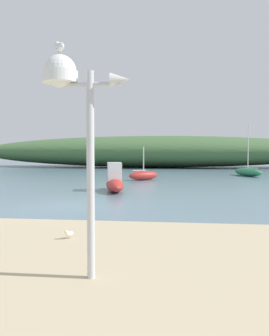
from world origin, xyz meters
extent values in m
plane|color=slate|center=(0.00, 0.00, 0.00)|extent=(120.00, 120.00, 0.00)
ellipsoid|color=#476B3D|center=(1.51, 32.90, 2.14)|extent=(50.11, 10.41, 4.27)
cylinder|color=silver|center=(2.88, -7.65, 1.77)|extent=(0.12, 0.12, 3.15)
cylinder|color=silver|center=(2.88, -7.65, 3.14)|extent=(0.92, 0.07, 0.07)
cylinder|color=white|center=(2.42, -7.65, 3.27)|extent=(0.53, 0.53, 0.17)
sphere|color=white|center=(2.42, -7.65, 3.35)|extent=(0.49, 0.49, 0.49)
cone|color=silver|center=(3.34, -7.65, 3.20)|extent=(0.30, 0.21, 0.21)
cylinder|color=orange|center=(2.41, -7.67, 3.62)|extent=(0.01, 0.01, 0.05)
cylinder|color=orange|center=(2.44, -7.64, 3.62)|extent=(0.01, 0.01, 0.05)
ellipsoid|color=white|center=(2.42, -7.65, 3.71)|extent=(0.23, 0.24, 0.13)
ellipsoid|color=#9EA0A8|center=(2.42, -7.65, 3.73)|extent=(0.21, 0.22, 0.04)
sphere|color=white|center=(2.36, -7.58, 3.78)|extent=(0.09, 0.09, 0.09)
cone|color=gold|center=(2.32, -7.53, 3.77)|extent=(0.05, 0.06, 0.02)
ellipsoid|color=#287A4C|center=(10.65, 17.18, 0.35)|extent=(2.42, 3.92, 0.70)
cylinder|color=silver|center=(10.65, 17.18, 2.52)|extent=(0.08, 0.08, 4.06)
cylinder|color=silver|center=(10.85, 16.66, 0.74)|extent=(0.66, 1.60, 0.06)
ellipsoid|color=#B72D28|center=(1.97, 12.11, 0.35)|extent=(2.47, 2.14, 0.69)
cylinder|color=silver|center=(1.97, 12.11, 1.50)|extent=(0.08, 0.08, 2.03)
cylinder|color=silver|center=(1.67, 11.88, 0.73)|extent=(0.93, 0.73, 0.06)
ellipsoid|color=#B72D28|center=(1.05, 4.90, 0.34)|extent=(1.66, 3.38, 0.69)
cube|color=silver|center=(0.97, 5.22, 1.00)|extent=(0.98, 1.28, 1.10)
cylinder|color=orange|center=(1.86, -5.47, 0.23)|extent=(0.01, 0.01, 0.05)
cylinder|color=orange|center=(1.82, -5.45, 0.23)|extent=(0.01, 0.01, 0.05)
ellipsoid|color=white|center=(1.84, -5.46, 0.31)|extent=(0.19, 0.22, 0.11)
ellipsoid|color=#9EA0A8|center=(1.84, -5.46, 0.33)|extent=(0.17, 0.21, 0.04)
sphere|color=white|center=(1.79, -5.54, 0.36)|extent=(0.08, 0.08, 0.08)
cone|color=gold|center=(1.76, -5.58, 0.36)|extent=(0.04, 0.05, 0.02)
camera|label=1|loc=(4.11, -12.55, 2.14)|focal=35.42mm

